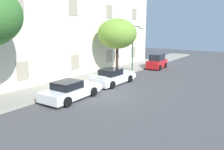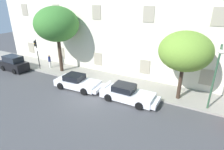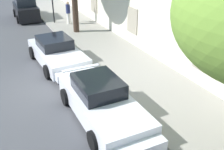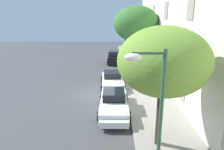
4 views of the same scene
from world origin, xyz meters
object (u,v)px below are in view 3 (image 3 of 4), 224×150
object	(u,v)px
sportscar_yellow_flank	(104,105)
hatchback_parked	(26,9)
sportscar_red_lead	(58,54)
pedestrian_admiring	(68,12)

from	to	relation	value
sportscar_yellow_flank	hatchback_parked	bearing A→B (deg)	179.78
sportscar_red_lead	pedestrian_admiring	size ratio (longest dim) A/B	2.90
sportscar_red_lead	hatchback_parked	size ratio (longest dim) A/B	1.27
hatchback_parked	pedestrian_admiring	size ratio (longest dim) A/B	2.28
pedestrian_admiring	sportscar_red_lead	bearing A→B (deg)	-22.07
sportscar_red_lead	sportscar_yellow_flank	size ratio (longest dim) A/B	0.98
sportscar_red_lead	sportscar_yellow_flank	bearing A→B (deg)	1.39
hatchback_parked	pedestrian_admiring	world-z (taller)	hatchback_parked
sportscar_yellow_flank	sportscar_red_lead	bearing A→B (deg)	-178.61
sportscar_yellow_flank	pedestrian_admiring	xyz separation A→B (m)	(-12.04, 2.58, 0.41)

